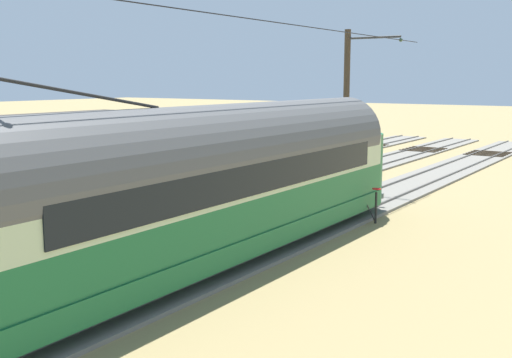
% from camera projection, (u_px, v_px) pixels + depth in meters
% --- Properties ---
extents(ground_plane, '(220.00, 220.00, 0.00)m').
position_uv_depth(ground_plane, '(68.00, 251.00, 17.98)').
color(ground_plane, '#937F51').
extents(track_streetcar_siding, '(2.80, 80.00, 0.18)m').
position_uv_depth(track_streetcar_siding, '(190.00, 273.00, 15.83)').
color(track_streetcar_siding, slate).
rests_on(track_streetcar_siding, ground).
extents(track_adjacent_siding, '(2.80, 80.00, 0.18)m').
position_uv_depth(track_adjacent_siding, '(77.00, 247.00, 18.23)').
color(track_adjacent_siding, slate).
rests_on(track_adjacent_siding, ground).
extents(vintage_streetcar, '(2.65, 18.22, 4.94)m').
position_uv_depth(vintage_streetcar, '(221.00, 181.00, 16.56)').
color(vintage_streetcar, '#196033').
rests_on(vintage_streetcar, ground).
extents(catenary_pole_foreground, '(2.70, 0.28, 7.15)m').
position_uv_depth(catenary_pole_foreground, '(348.00, 106.00, 28.08)').
color(catenary_pole_foreground, '#423323').
rests_on(catenary_pole_foreground, ground).
extents(overhead_wire_run, '(2.50, 22.73, 0.18)m').
position_uv_depth(overhead_wire_run, '(295.00, 25.00, 19.17)').
color(overhead_wire_run, black).
rests_on(overhead_wire_run, ground).
extents(switch_stand, '(0.50, 0.30, 1.24)m').
position_uv_depth(switch_stand, '(376.00, 204.00, 21.38)').
color(switch_stand, black).
rests_on(switch_stand, ground).
extents(track_end_bumper, '(1.80, 0.60, 0.80)m').
position_uv_depth(track_end_bumper, '(247.00, 166.00, 32.89)').
color(track_end_bumper, '#B2A519').
rests_on(track_end_bumper, ground).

